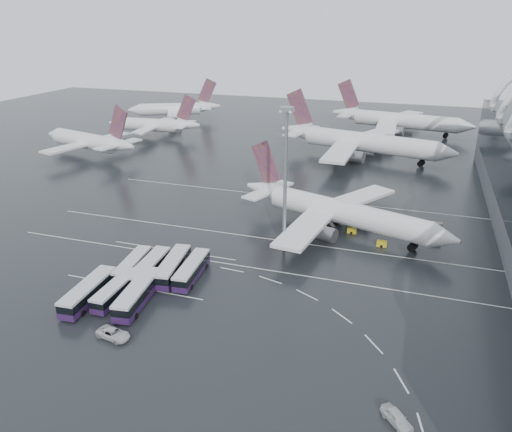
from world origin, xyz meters
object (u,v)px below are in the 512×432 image
(bus_row_near_a, at_px, (132,265))
(bus_row_near_b, at_px, (149,268))
(jet_remote_mid, at_px, (155,125))
(gse_cart_belly_b, at_px, (437,225))
(bus_row_far_b, at_px, (116,290))
(van_curve_a, at_px, (113,334))
(gse_cart_belly_a, at_px, (382,244))
(bus_row_near_c, at_px, (173,266))
(jet_remote_west, at_px, (90,142))
(gse_cart_belly_c, at_px, (352,231))
(van_curve_b, at_px, (397,418))
(jet_remote_far, at_px, (176,109))
(airliner_gate_c, at_px, (398,121))
(bus_row_far_c, at_px, (138,294))
(bus_row_near_d, at_px, (192,270))
(floodlight_mast, at_px, (286,164))
(airliner_gate_b, at_px, (360,142))
(bus_row_far_a, at_px, (88,292))
(gse_cart_belly_d, at_px, (437,241))
(airliner_main, at_px, (337,211))
(gse_cart_belly_e, at_px, (385,222))

(bus_row_near_a, relative_size, bus_row_near_b, 0.92)
(jet_remote_mid, xyz_separation_m, gse_cart_belly_b, (109.16, -64.01, -3.85))
(jet_remote_mid, bearing_deg, bus_row_far_b, 111.44)
(jet_remote_mid, distance_m, van_curve_a, 139.46)
(bus_row_far_b, bearing_deg, gse_cart_belly_a, -50.54)
(bus_row_near_c, distance_m, van_curve_a, 20.85)
(jet_remote_west, relative_size, gse_cart_belly_b, 18.41)
(jet_remote_west, relative_size, gse_cart_belly_c, 21.52)
(gse_cart_belly_c, bearing_deg, van_curve_b, -76.24)
(jet_remote_far, bearing_deg, bus_row_near_c, 90.21)
(airliner_gate_c, bearing_deg, jet_remote_far, -168.77)
(bus_row_far_c, bearing_deg, gse_cart_belly_a, -52.85)
(bus_row_near_c, xyz_separation_m, gse_cart_belly_a, (36.39, 25.77, -1.26))
(bus_row_near_d, bearing_deg, floodlight_mast, -42.56)
(van_curve_b, xyz_separation_m, gse_cart_belly_b, (4.74, 64.74, -0.14))
(airliner_gate_b, relative_size, bus_row_near_b, 4.60)
(bus_row_far_a, bearing_deg, gse_cart_belly_d, -56.21)
(bus_row_far_b, height_order, gse_cart_belly_c, bus_row_far_b)
(airliner_gate_b, bearing_deg, gse_cart_belly_b, -52.24)
(airliner_main, height_order, jet_remote_mid, airliner_main)
(bus_row_near_b, relative_size, bus_row_far_c, 0.95)
(jet_remote_mid, xyz_separation_m, jet_remote_far, (-8.31, 34.86, 0.36))
(bus_row_near_a, xyz_separation_m, bus_row_near_b, (3.77, -0.24, 0.16))
(bus_row_far_b, distance_m, floodlight_mast, 39.79)
(bus_row_far_b, bearing_deg, bus_row_near_c, -28.42)
(bus_row_far_c, bearing_deg, gse_cart_belly_d, -56.37)
(bus_row_near_d, height_order, gse_cart_belly_d, bus_row_near_d)
(bus_row_near_c, relative_size, bus_row_far_c, 0.97)
(bus_row_far_a, xyz_separation_m, van_curve_b, (52.30, -11.77, -1.07))
(van_curve_b, bearing_deg, jet_remote_mid, 86.48)
(van_curve_a, relative_size, gse_cart_belly_e, 2.21)
(floodlight_mast, relative_size, gse_cart_belly_b, 12.47)
(bus_row_far_b, xyz_separation_m, gse_cart_belly_a, (41.80, 36.51, -1.07))
(bus_row_near_d, xyz_separation_m, gse_cart_belly_a, (32.52, 25.60, -1.17))
(gse_cart_belly_b, bearing_deg, gse_cart_belly_c, -153.55)
(jet_remote_mid, xyz_separation_m, gse_cart_belly_e, (97.47, -66.04, -3.84))
(airliner_main, bearing_deg, van_curve_b, -53.63)
(airliner_gate_c, relative_size, jet_remote_far, 1.44)
(bus_row_far_a, xyz_separation_m, bus_row_far_b, (4.01, 2.26, -0.22))
(jet_remote_mid, bearing_deg, airliner_gate_b, 170.38)
(jet_remote_mid, height_order, gse_cart_belly_c, jet_remote_mid)
(gse_cart_belly_c, height_order, gse_cart_belly_e, gse_cart_belly_e)
(jet_remote_far, xyz_separation_m, gse_cart_belly_b, (117.47, -98.87, -4.21))
(airliner_gate_b, bearing_deg, floodlight_mast, -80.17)
(gse_cart_belly_b, xyz_separation_m, gse_cart_belly_d, (-0.10, -8.80, -0.10))
(jet_remote_far, relative_size, bus_row_far_c, 2.87)
(bus_row_near_d, relative_size, gse_cart_belly_e, 5.31)
(airliner_main, distance_m, jet_remote_mid, 113.30)
(floodlight_mast, bearing_deg, bus_row_near_a, -142.24)
(jet_remote_far, relative_size, bus_row_near_a, 3.27)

